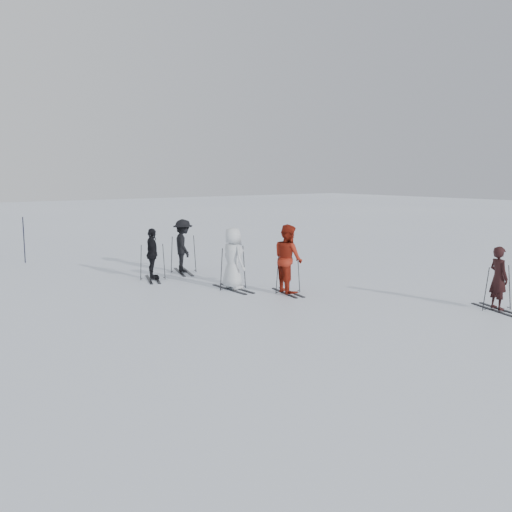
{
  "coord_description": "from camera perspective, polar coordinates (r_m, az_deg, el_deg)",
  "views": [
    {
      "loc": [
        -10.0,
        -12.58,
        3.46
      ],
      "look_at": [
        0.0,
        1.0,
        1.0
      ],
      "focal_mm": 40.0,
      "sensor_mm": 36.0,
      "label": 1
    }
  ],
  "objects": [
    {
      "name": "skier_uphill_far",
      "position": [
        20.06,
        -7.29,
        0.96
      ],
      "size": [
        1.02,
        1.34,
        1.84
      ],
      "primitive_type": "imported",
      "rotation": [
        0.0,
        0.0,
        1.25
      ],
      "color": "black",
      "rests_on": "ground"
    },
    {
      "name": "skier_near_dark",
      "position": [
        15.67,
        23.08,
        -2.13
      ],
      "size": [
        0.56,
        0.68,
        1.61
      ],
      "primitive_type": "imported",
      "rotation": [
        0.0,
        0.0,
        1.23
      ],
      "color": "black",
      "rests_on": "ground"
    },
    {
      "name": "skis_grey",
      "position": [
        17.03,
        -2.32,
        -1.15
      ],
      "size": [
        1.84,
        0.99,
        1.33
      ],
      "primitive_type": null,
      "rotation": [
        0.0,
        0.0,
        1.56
      ],
      "color": "black",
      "rests_on": "ground"
    },
    {
      "name": "skis_red",
      "position": [
        16.53,
        3.23,
        -1.78
      ],
      "size": [
        1.71,
        1.15,
        1.14
      ],
      "primitive_type": null,
      "rotation": [
        0.0,
        0.0,
        1.35
      ],
      "color": "black",
      "rests_on": "ground"
    },
    {
      "name": "skier_uphill_left",
      "position": [
        18.82,
        -10.33,
        0.13
      ],
      "size": [
        0.72,
        1.05,
        1.66
      ],
      "primitive_type": "imported",
      "rotation": [
        0.0,
        0.0,
        1.22
      ],
      "color": "black",
      "rests_on": "ground"
    },
    {
      "name": "skis_near_dark",
      "position": [
        15.71,
        23.03,
        -2.91
      ],
      "size": [
        1.8,
        1.33,
        1.17
      ],
      "primitive_type": null,
      "rotation": [
        0.0,
        0.0,
        1.23
      ],
      "color": "black",
      "rests_on": "ground"
    },
    {
      "name": "skis_uphill_left",
      "position": [
        18.85,
        -10.31,
        -0.54
      ],
      "size": [
        1.86,
        1.4,
        1.21
      ],
      "primitive_type": null,
      "rotation": [
        0.0,
        0.0,
        1.22
      ],
      "color": "black",
      "rests_on": "ground"
    },
    {
      "name": "piste_marker",
      "position": [
        23.82,
        -22.19,
        1.5
      ],
      "size": [
        0.04,
        0.04,
        1.79
      ],
      "primitive_type": "cylinder",
      "rotation": [
        0.0,
        0.0,
        -0.03
      ],
      "color": "black",
      "rests_on": "ground"
    },
    {
      "name": "skier_red",
      "position": [
        16.46,
        3.24,
        -0.34
      ],
      "size": [
        0.94,
        1.1,
        1.98
      ],
      "primitive_type": "imported",
      "rotation": [
        0.0,
        0.0,
        1.35
      ],
      "color": "maroon",
      "rests_on": "ground"
    },
    {
      "name": "ground",
      "position": [
        16.43,
        2.07,
        -3.86
      ],
      "size": [
        120.0,
        120.0,
        0.0
      ],
      "primitive_type": "plane",
      "color": "silver",
      "rests_on": "ground"
    },
    {
      "name": "skis_uphill_far",
      "position": [
        20.1,
        -7.28,
        0.24
      ],
      "size": [
        2.04,
        1.49,
        1.33
      ],
      "primitive_type": null,
      "rotation": [
        0.0,
        0.0,
        1.25
      ],
      "color": "black",
      "rests_on": "ground"
    },
    {
      "name": "skier_grey",
      "position": [
        16.99,
        -2.32,
        -0.31
      ],
      "size": [
        0.6,
        0.9,
        1.84
      ],
      "primitive_type": "imported",
      "rotation": [
        0.0,
        0.0,
        1.56
      ],
      "color": "silver",
      "rests_on": "ground"
    }
  ]
}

